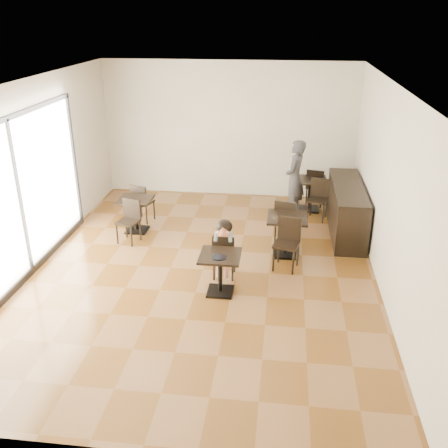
% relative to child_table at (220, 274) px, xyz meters
% --- Properties ---
extents(floor, '(6.00, 8.00, 0.01)m').
position_rel_child_table_xyz_m(floor, '(-0.40, 0.73, -0.34)').
color(floor, brown).
rests_on(floor, ground).
extents(ceiling, '(6.00, 8.00, 0.01)m').
position_rel_child_table_xyz_m(ceiling, '(-0.40, 0.73, 2.86)').
color(ceiling, silver).
rests_on(ceiling, floor).
extents(wall_back, '(6.00, 0.01, 3.20)m').
position_rel_child_table_xyz_m(wall_back, '(-0.40, 4.73, 1.26)').
color(wall_back, beige).
rests_on(wall_back, floor).
extents(wall_front, '(6.00, 0.01, 3.20)m').
position_rel_child_table_xyz_m(wall_front, '(-0.40, -3.27, 1.26)').
color(wall_front, beige).
rests_on(wall_front, floor).
extents(wall_left, '(0.01, 8.00, 3.20)m').
position_rel_child_table_xyz_m(wall_left, '(-3.40, 0.73, 1.26)').
color(wall_left, beige).
rests_on(wall_left, floor).
extents(wall_right, '(0.01, 8.00, 3.20)m').
position_rel_child_table_xyz_m(wall_right, '(2.60, 0.73, 1.26)').
color(wall_right, beige).
rests_on(wall_right, floor).
extents(storefront_window, '(0.04, 4.50, 2.60)m').
position_rel_child_table_xyz_m(storefront_window, '(-3.37, 0.23, 1.06)').
color(storefront_window, white).
rests_on(storefront_window, floor).
extents(child_table, '(0.65, 0.65, 0.69)m').
position_rel_child_table_xyz_m(child_table, '(0.00, 0.00, 0.00)').
color(child_table, black).
rests_on(child_table, floor).
extents(child_chair, '(0.37, 0.37, 0.82)m').
position_rel_child_table_xyz_m(child_chair, '(0.00, 0.55, 0.07)').
color(child_chair, black).
rests_on(child_chair, floor).
extents(child, '(0.37, 0.52, 1.04)m').
position_rel_child_table_xyz_m(child, '(0.00, 0.55, 0.18)').
color(child, gray).
rests_on(child, child_chair).
extents(plate, '(0.23, 0.23, 0.01)m').
position_rel_child_table_xyz_m(plate, '(0.00, -0.10, 0.35)').
color(plate, black).
rests_on(plate, child_table).
extents(pizza_slice, '(0.24, 0.19, 0.06)m').
position_rel_child_table_xyz_m(pizza_slice, '(0.00, 0.36, 0.56)').
color(pizza_slice, tan).
rests_on(pizza_slice, child).
extents(adult_patron, '(0.54, 0.69, 1.69)m').
position_rel_child_table_xyz_m(adult_patron, '(1.19, 3.57, 0.50)').
color(adult_patron, '#3D3D43').
rests_on(adult_patron, floor).
extents(cafe_table_mid, '(0.88, 0.88, 0.77)m').
position_rel_child_table_xyz_m(cafe_table_mid, '(1.04, 1.51, 0.04)').
color(cafe_table_mid, black).
rests_on(cafe_table_mid, floor).
extents(cafe_table_left, '(0.82, 0.82, 0.71)m').
position_rel_child_table_xyz_m(cafe_table_left, '(-2.04, 2.23, 0.01)').
color(cafe_table_left, black).
rests_on(cafe_table_left, floor).
extents(cafe_table_back, '(0.84, 0.84, 0.74)m').
position_rel_child_table_xyz_m(cafe_table_back, '(1.55, 3.87, 0.03)').
color(cafe_table_back, black).
rests_on(cafe_table_back, floor).
extents(chair_mid_a, '(0.50, 0.50, 0.92)m').
position_rel_child_table_xyz_m(chair_mid_a, '(1.04, 2.06, 0.12)').
color(chair_mid_a, black).
rests_on(chair_mid_a, floor).
extents(chair_mid_b, '(0.50, 0.50, 0.92)m').
position_rel_child_table_xyz_m(chair_mid_b, '(1.04, 0.96, 0.12)').
color(chair_mid_b, black).
rests_on(chair_mid_b, floor).
extents(chair_left_a, '(0.47, 0.47, 0.85)m').
position_rel_child_table_xyz_m(chair_left_a, '(-2.04, 2.78, 0.08)').
color(chair_left_a, black).
rests_on(chair_left_a, floor).
extents(chair_left_b, '(0.47, 0.47, 0.85)m').
position_rel_child_table_xyz_m(chair_left_b, '(-2.04, 1.68, 0.08)').
color(chair_left_b, black).
rests_on(chair_left_b, floor).
extents(chair_back_a, '(0.48, 0.48, 0.89)m').
position_rel_child_table_xyz_m(chair_back_a, '(1.70, 4.23, 0.10)').
color(chair_back_a, black).
rests_on(chair_back_a, floor).
extents(chair_back_b, '(0.48, 0.48, 0.89)m').
position_rel_child_table_xyz_m(chair_back_b, '(1.70, 3.32, 0.10)').
color(chair_back_b, black).
rests_on(chair_back_b, floor).
extents(service_counter, '(0.60, 2.40, 1.00)m').
position_rel_child_table_xyz_m(service_counter, '(2.25, 2.73, 0.16)').
color(service_counter, black).
rests_on(service_counter, floor).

